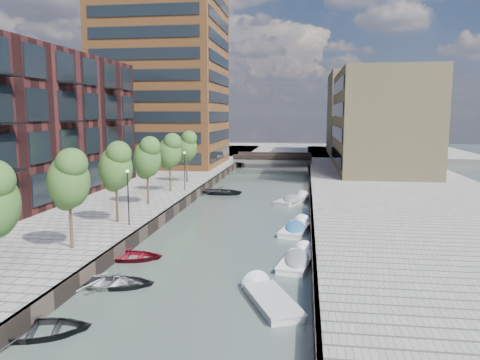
% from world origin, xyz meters
% --- Properties ---
extents(water, '(300.00, 300.00, 0.00)m').
position_xyz_m(water, '(0.00, 40.00, 0.00)').
color(water, '#38473F').
rests_on(water, ground).
extents(quay_right, '(20.00, 140.00, 1.00)m').
position_xyz_m(quay_right, '(16.00, 40.00, 0.50)').
color(quay_right, gray).
rests_on(quay_right, ground).
extents(quay_wall_left, '(0.25, 140.00, 1.00)m').
position_xyz_m(quay_wall_left, '(-6.10, 40.00, 0.50)').
color(quay_wall_left, '#332823').
rests_on(quay_wall_left, ground).
extents(quay_wall_right, '(0.25, 140.00, 1.00)m').
position_xyz_m(quay_wall_right, '(6.10, 40.00, 0.50)').
color(quay_wall_right, '#332823').
rests_on(quay_wall_right, ground).
extents(far_closure, '(80.00, 40.00, 1.00)m').
position_xyz_m(far_closure, '(0.00, 100.00, 0.50)').
color(far_closure, gray).
rests_on(far_closure, ground).
extents(apartment_block, '(8.00, 38.00, 14.00)m').
position_xyz_m(apartment_block, '(-20.00, 30.00, 8.00)').
color(apartment_block, black).
rests_on(apartment_block, quay_left).
extents(tower, '(18.00, 18.00, 30.00)m').
position_xyz_m(tower, '(-17.00, 65.00, 16.00)').
color(tower, brown).
rests_on(tower, quay_left).
extents(tan_block_near, '(12.00, 25.00, 14.00)m').
position_xyz_m(tan_block_near, '(16.00, 62.00, 8.00)').
color(tan_block_near, '#93865A').
rests_on(tan_block_near, quay_right).
extents(tan_block_far, '(12.00, 20.00, 16.00)m').
position_xyz_m(tan_block_far, '(16.00, 88.00, 9.00)').
color(tan_block_far, '#93865A').
rests_on(tan_block_far, quay_right).
extents(bridge, '(13.00, 6.00, 1.30)m').
position_xyz_m(bridge, '(0.00, 72.00, 1.39)').
color(bridge, gray).
rests_on(bridge, ground).
extents(tree_2, '(2.50, 2.50, 5.95)m').
position_xyz_m(tree_2, '(-8.50, 18.00, 5.31)').
color(tree_2, '#382619').
rests_on(tree_2, quay_left).
extents(tree_3, '(2.50, 2.50, 5.95)m').
position_xyz_m(tree_3, '(-8.50, 25.00, 5.31)').
color(tree_3, '#382619').
rests_on(tree_3, quay_left).
extents(tree_4, '(2.50, 2.50, 5.95)m').
position_xyz_m(tree_4, '(-8.50, 32.00, 5.31)').
color(tree_4, '#382619').
rests_on(tree_4, quay_left).
extents(tree_5, '(2.50, 2.50, 5.95)m').
position_xyz_m(tree_5, '(-8.50, 39.00, 5.31)').
color(tree_5, '#382619').
rests_on(tree_5, quay_left).
extents(tree_6, '(2.50, 2.50, 5.95)m').
position_xyz_m(tree_6, '(-8.50, 46.00, 5.31)').
color(tree_6, '#382619').
rests_on(tree_6, quay_left).
extents(lamp_1, '(0.24, 0.24, 4.12)m').
position_xyz_m(lamp_1, '(-7.20, 24.00, 3.51)').
color(lamp_1, black).
rests_on(lamp_1, quay_left).
extents(lamp_2, '(0.24, 0.24, 4.12)m').
position_xyz_m(lamp_2, '(-7.20, 40.00, 3.51)').
color(lamp_2, black).
rests_on(lamp_2, quay_left).
extents(sloop_0, '(5.06, 4.29, 0.89)m').
position_xyz_m(sloop_0, '(-5.36, 9.05, 0.00)').
color(sloop_0, black).
rests_on(sloop_0, ground).
extents(sloop_1, '(4.30, 3.30, 0.83)m').
position_xyz_m(sloop_1, '(-4.28, 14.77, 0.00)').
color(sloop_1, '#232326').
rests_on(sloop_1, ground).
extents(sloop_2, '(4.52, 3.41, 0.88)m').
position_xyz_m(sloop_2, '(-5.40, 19.28, 0.00)').
color(sloop_2, maroon).
rests_on(sloop_2, ground).
extents(sloop_3, '(4.18, 3.05, 0.85)m').
position_xyz_m(sloop_3, '(-5.07, 14.66, 0.00)').
color(sloop_3, '#B7B7B5').
rests_on(sloop_3, ground).
extents(sloop_4, '(5.67, 4.43, 1.07)m').
position_xyz_m(sloop_4, '(-4.04, 43.74, 0.00)').
color(sloop_4, black).
rests_on(sloop_4, ground).
extents(motorboat_1, '(2.46, 4.93, 1.57)m').
position_xyz_m(motorboat_1, '(5.17, 20.05, 0.19)').
color(motorboat_1, white).
rests_on(motorboat_1, ground).
extents(motorboat_2, '(3.46, 5.12, 1.62)m').
position_xyz_m(motorboat_2, '(3.78, 13.98, 0.09)').
color(motorboat_2, '#B7B6B4').
rests_on(motorboat_2, ground).
extents(motorboat_3, '(2.62, 5.09, 1.62)m').
position_xyz_m(motorboat_3, '(4.90, 28.01, 0.20)').
color(motorboat_3, white).
rests_on(motorboat_3, ground).
extents(motorboat_4, '(3.74, 5.55, 1.76)m').
position_xyz_m(motorboat_4, '(4.32, 39.87, 0.21)').
color(motorboat_4, '#B0B0AE').
rests_on(motorboat_4, ground).
extents(car, '(2.42, 4.47, 1.44)m').
position_xyz_m(car, '(11.13, 59.94, 1.72)').
color(car, silver).
rests_on(car, quay_right).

